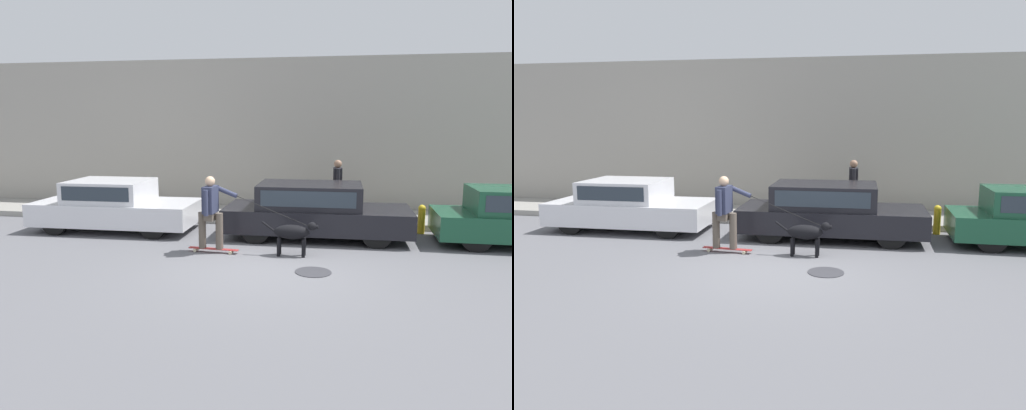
# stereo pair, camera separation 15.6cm
# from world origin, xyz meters

# --- Properties ---
(ground_plane) EXTENTS (36.00, 36.00, 0.00)m
(ground_plane) POSITION_xyz_m (0.00, 0.00, 0.00)
(ground_plane) COLOR slate
(back_wall) EXTENTS (32.00, 0.30, 4.56)m
(back_wall) POSITION_xyz_m (0.00, 6.17, 2.28)
(back_wall) COLOR #9E998E
(back_wall) RESTS_ON ground_plane
(sidewalk_curb) EXTENTS (30.00, 2.18, 0.16)m
(sidewalk_curb) POSITION_xyz_m (0.00, 4.91, 0.08)
(sidewalk_curb) COLOR gray
(sidewalk_curb) RESTS_ON ground_plane
(parked_car_0) EXTENTS (4.02, 1.86, 1.26)m
(parked_car_0) POSITION_xyz_m (-4.23, 2.69, 0.60)
(parked_car_0) COLOR black
(parked_car_0) RESTS_ON ground_plane
(parked_car_1) EXTENTS (4.30, 1.83, 1.28)m
(parked_car_1) POSITION_xyz_m (0.77, 2.69, 0.64)
(parked_car_1) COLOR black
(parked_car_1) RESTS_ON ground_plane
(dog) EXTENTS (1.16, 0.31, 0.72)m
(dog) POSITION_xyz_m (0.43, 0.98, 0.48)
(dog) COLOR black
(dog) RESTS_ON ground_plane
(skateboarder) EXTENTS (2.59, 0.64, 1.61)m
(skateboarder) POSITION_xyz_m (-1.27, 0.96, 0.91)
(skateboarder) COLOR beige
(skateboarder) RESTS_ON ground_plane
(pedestrian_with_bag) EXTENTS (0.25, 0.77, 1.53)m
(pedestrian_with_bag) POSITION_xyz_m (1.25, 4.82, 0.99)
(pedestrian_with_bag) COLOR brown
(pedestrian_with_bag) RESTS_ON sidewalk_curb
(manhole_cover) EXTENTS (0.66, 0.66, 0.01)m
(manhole_cover) POSITION_xyz_m (0.92, -0.08, 0.01)
(manhole_cover) COLOR #38383D
(manhole_cover) RESTS_ON ground_plane
(fire_hydrant) EXTENTS (0.18, 0.18, 0.71)m
(fire_hydrant) POSITION_xyz_m (3.32, 3.57, 0.38)
(fire_hydrant) COLOR gold
(fire_hydrant) RESTS_ON ground_plane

